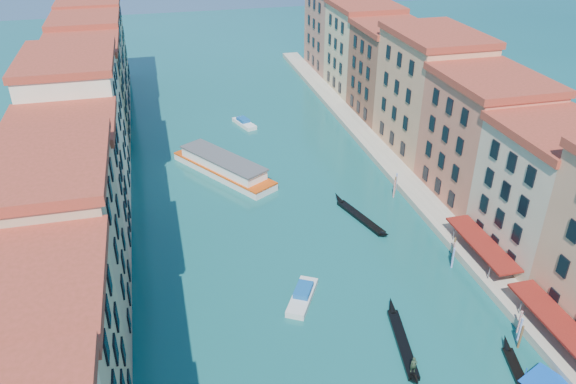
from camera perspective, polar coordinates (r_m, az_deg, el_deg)
left_bank_palazzos at (r=82.64m, az=-20.69°, el=4.21°), size 12.80×128.40×21.00m
right_bank_palazzos at (r=93.49m, az=15.76°, el=7.91°), size 12.80×128.40×21.00m
quay at (r=93.68m, az=10.71°, el=2.36°), size 4.00×140.00×1.00m
restaurant_awnings at (r=63.35m, az=26.63°, el=-12.68°), size 3.20×44.55×3.12m
mooring_poles_right at (r=65.97m, az=21.12°, el=-11.36°), size 1.44×54.24×3.20m
vaporetto_far at (r=91.39m, az=-6.60°, el=2.59°), size 14.83×19.77×3.04m
gondola_fore at (r=60.93m, az=11.57°, el=-14.68°), size 3.29×12.64×2.53m
gondola_right at (r=60.28m, az=22.75°, el=-17.45°), size 3.82×11.26×2.28m
gondola_far at (r=80.04m, az=7.27°, el=-2.42°), size 4.61×12.82×1.85m
motorboat_mid at (r=65.05m, az=1.48°, el=-10.48°), size 5.21×6.93×1.40m
motorboat_far at (r=110.29m, az=-4.49°, el=7.03°), size 3.98×6.70×1.33m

